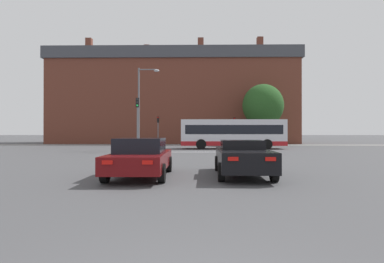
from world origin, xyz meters
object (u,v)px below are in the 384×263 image
at_px(car_roadster_right, 242,157).
at_px(traffic_light_far_left, 158,126).
at_px(street_lamp_junction, 142,101).
at_px(pedestrian_waiting, 251,137).
at_px(traffic_light_far_right, 234,126).
at_px(pedestrian_walking_east, 251,138).
at_px(car_saloon_left, 141,157).
at_px(bus_crossing_lead, 233,133).
at_px(traffic_light_near_left, 137,116).

height_order(car_roadster_right, traffic_light_far_left, traffic_light_far_left).
xyz_separation_m(street_lamp_junction, pedestrian_waiting, (12.01, 11.26, -3.59)).
xyz_separation_m(traffic_light_far_right, pedestrian_waiting, (2.12, 0.27, -1.43)).
xyz_separation_m(traffic_light_far_right, pedestrian_walking_east, (2.38, 1.04, -1.48)).
bearing_deg(traffic_light_far_right, pedestrian_waiting, 7.19).
relative_size(traffic_light_far_right, street_lamp_junction, 0.47).
height_order(car_roadster_right, pedestrian_walking_east, pedestrian_walking_east).
relative_size(car_saloon_left, street_lamp_junction, 0.60).
relative_size(bus_crossing_lead, traffic_light_near_left, 2.26).
relative_size(traffic_light_far_right, traffic_light_near_left, 0.78).
distance_m(car_roadster_right, traffic_light_near_left, 15.70).
height_order(traffic_light_near_left, pedestrian_waiting, traffic_light_near_left).
bearing_deg(bus_crossing_lead, car_roadster_right, -5.74).
height_order(car_saloon_left, traffic_light_near_left, traffic_light_near_left).
xyz_separation_m(car_saloon_left, traffic_light_near_left, (-2.98, 14.30, 2.33)).
distance_m(traffic_light_near_left, pedestrian_walking_east, 18.90).
distance_m(car_roadster_right, street_lamp_junction, 17.93).
height_order(pedestrian_waiting, pedestrian_walking_east, pedestrian_waiting).
distance_m(traffic_light_far_right, pedestrian_waiting, 2.57).
xyz_separation_m(traffic_light_near_left, pedestrian_walking_east, (12.27, 14.21, -2.10)).
bearing_deg(bus_crossing_lead, traffic_light_far_left, -134.58).
bearing_deg(traffic_light_near_left, pedestrian_waiting, 48.19).
bearing_deg(car_saloon_left, traffic_light_far_left, 95.47).
xyz_separation_m(traffic_light_far_left, pedestrian_waiting, (12.02, -0.17, -1.52)).
bearing_deg(pedestrian_walking_east, car_roadster_right, 85.12).
xyz_separation_m(bus_crossing_lead, pedestrian_waiting, (3.33, 8.40, -0.55)).
relative_size(traffic_light_near_left, pedestrian_walking_east, 2.78).
xyz_separation_m(car_saloon_left, car_roadster_right, (3.80, 0.34, -0.03)).
height_order(traffic_light_far_right, pedestrian_walking_east, traffic_light_far_right).
relative_size(bus_crossing_lead, traffic_light_far_right, 2.88).
bearing_deg(traffic_light_far_right, car_saloon_left, -104.14).
xyz_separation_m(car_roadster_right, bus_crossing_lead, (1.91, 19.00, 0.87)).
height_order(bus_crossing_lead, pedestrian_walking_east, bus_crossing_lead).
relative_size(street_lamp_junction, pedestrian_walking_east, 4.61).
height_order(car_saloon_left, street_lamp_junction, street_lamp_junction).
bearing_deg(traffic_light_far_left, traffic_light_near_left, -89.99).
height_order(car_roadster_right, traffic_light_far_right, traffic_light_far_right).
distance_m(traffic_light_near_left, pedestrian_waiting, 18.15).
relative_size(bus_crossing_lead, street_lamp_junction, 1.36).
bearing_deg(traffic_light_near_left, pedestrian_walking_east, 49.19).
xyz_separation_m(traffic_light_far_left, pedestrian_walking_east, (12.28, 0.61, -1.58)).
xyz_separation_m(traffic_light_far_left, traffic_light_far_right, (9.90, -0.43, -0.10)).
height_order(car_saloon_left, pedestrian_walking_east, pedestrian_walking_east).
distance_m(street_lamp_junction, pedestrian_waiting, 16.86).
distance_m(traffic_light_far_left, traffic_light_far_right, 9.91).
distance_m(car_saloon_left, traffic_light_far_right, 28.38).
distance_m(traffic_light_near_left, street_lamp_junction, 2.67).
bearing_deg(car_roadster_right, pedestrian_waiting, 80.68).
bearing_deg(car_saloon_left, traffic_light_near_left, 101.14).
bearing_deg(pedestrian_walking_east, traffic_light_far_right, 29.81).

